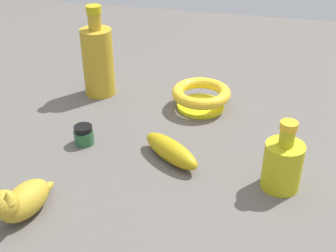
# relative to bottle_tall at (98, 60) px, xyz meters

# --- Properties ---
(ground) EXTENTS (2.00, 2.00, 0.00)m
(ground) POSITION_rel_bottle_tall_xyz_m (-0.21, -0.24, -0.09)
(ground) COLOR #5B5651
(bottle_tall) EXTENTS (0.08, 0.08, 0.23)m
(bottle_tall) POSITION_rel_bottle_tall_xyz_m (0.00, 0.00, 0.00)
(bottle_tall) COLOR gold
(bottle_tall) RESTS_ON ground
(banana) EXTENTS (0.13, 0.15, 0.04)m
(banana) POSITION_rel_bottle_tall_xyz_m (-0.25, -0.25, -0.07)
(banana) COLOR #B49712
(banana) RESTS_ON ground
(nail_polish_jar) EXTENTS (0.04, 0.04, 0.04)m
(nail_polish_jar) POSITION_rel_bottle_tall_xyz_m (-0.23, -0.06, -0.07)
(nail_polish_jar) COLOR #2B6037
(nail_polish_jar) RESTS_ON ground
(bottle_short) EXTENTS (0.07, 0.07, 0.14)m
(bottle_short) POSITION_rel_bottle_tall_xyz_m (-0.28, -0.47, -0.04)
(bottle_short) COLOR gold
(bottle_short) RESTS_ON ground
(cat_figurine) EXTENTS (0.14, 0.08, 0.08)m
(cat_figurine) POSITION_rel_bottle_tall_xyz_m (-0.48, -0.05, -0.06)
(cat_figurine) COLOR #B59627
(cat_figurine) RESTS_ON ground
(bowl) EXTENTS (0.14, 0.14, 0.05)m
(bowl) POSITION_rel_bottle_tall_xyz_m (-0.02, -0.27, -0.06)
(bowl) COLOR yellow
(bowl) RESTS_ON ground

